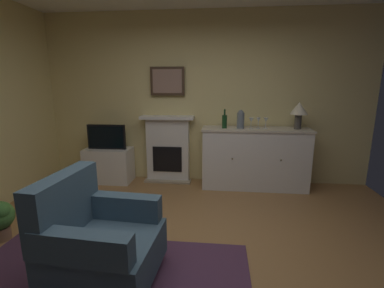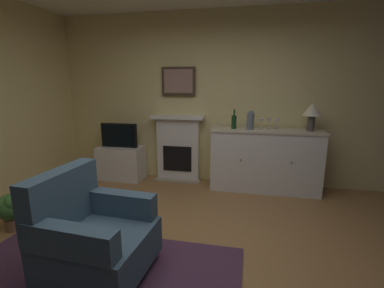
% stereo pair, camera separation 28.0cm
% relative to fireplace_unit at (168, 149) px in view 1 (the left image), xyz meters
% --- Properties ---
extents(ground_plane, '(5.30, 4.71, 0.10)m').
position_rel_fireplace_unit_xyz_m(ground_plane, '(0.58, -2.20, -0.60)').
color(ground_plane, '#9E7042').
rests_on(ground_plane, ground).
extents(wall_rear, '(5.30, 0.06, 2.72)m').
position_rel_fireplace_unit_xyz_m(wall_rear, '(0.58, 0.13, 0.81)').
color(wall_rear, '#EAD68C').
rests_on(wall_rear, ground_plane).
extents(area_rug, '(2.44, 1.42, 0.02)m').
position_rel_fireplace_unit_xyz_m(area_rug, '(-0.08, -2.55, -0.54)').
color(area_rug, '#4C2D47').
rests_on(area_rug, ground_plane).
extents(fireplace_unit, '(0.87, 0.30, 1.10)m').
position_rel_fireplace_unit_xyz_m(fireplace_unit, '(0.00, 0.00, 0.00)').
color(fireplace_unit, white).
rests_on(fireplace_unit, ground_plane).
extents(framed_picture, '(0.55, 0.04, 0.45)m').
position_rel_fireplace_unit_xyz_m(framed_picture, '(-0.00, 0.05, 1.10)').
color(framed_picture, '#473323').
extents(sideboard_cabinet, '(1.63, 0.49, 0.95)m').
position_rel_fireplace_unit_xyz_m(sideboard_cabinet, '(1.40, -0.18, -0.07)').
color(sideboard_cabinet, white).
rests_on(sideboard_cabinet, ground_plane).
extents(table_lamp, '(0.26, 0.26, 0.40)m').
position_rel_fireplace_unit_xyz_m(table_lamp, '(2.01, -0.18, 0.68)').
color(table_lamp, '#4C4742').
rests_on(table_lamp, sideboard_cabinet).
extents(wine_bottle, '(0.08, 0.08, 0.29)m').
position_rel_fireplace_unit_xyz_m(wine_bottle, '(0.92, -0.21, 0.50)').
color(wine_bottle, '#193F1E').
rests_on(wine_bottle, sideboard_cabinet).
extents(wine_glass_left, '(0.07, 0.07, 0.16)m').
position_rel_fireplace_unit_xyz_m(wine_glass_left, '(1.32, -0.20, 0.52)').
color(wine_glass_left, silver).
rests_on(wine_glass_left, sideboard_cabinet).
extents(wine_glass_center, '(0.07, 0.07, 0.16)m').
position_rel_fireplace_unit_xyz_m(wine_glass_center, '(1.43, -0.18, 0.52)').
color(wine_glass_center, silver).
rests_on(wine_glass_center, sideboard_cabinet).
extents(wine_glass_right, '(0.07, 0.07, 0.16)m').
position_rel_fireplace_unit_xyz_m(wine_glass_right, '(1.54, -0.18, 0.52)').
color(wine_glass_right, silver).
rests_on(wine_glass_right, sideboard_cabinet).
extents(vase_decorative, '(0.11, 0.11, 0.28)m').
position_rel_fireplace_unit_xyz_m(vase_decorative, '(1.16, -0.23, 0.54)').
color(vase_decorative, slate).
rests_on(vase_decorative, sideboard_cabinet).
extents(tv_cabinet, '(0.75, 0.42, 0.57)m').
position_rel_fireplace_unit_xyz_m(tv_cabinet, '(-0.97, -0.16, -0.27)').
color(tv_cabinet, white).
rests_on(tv_cabinet, ground_plane).
extents(tv_set, '(0.62, 0.07, 0.40)m').
position_rel_fireplace_unit_xyz_m(tv_set, '(-0.97, -0.19, 0.22)').
color(tv_set, black).
rests_on(tv_set, tv_cabinet).
extents(armchair, '(0.86, 0.83, 0.92)m').
position_rel_fireplace_unit_xyz_m(armchair, '(-0.10, -2.46, -0.17)').
color(armchair, '#3F596B').
rests_on(armchair, ground_plane).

